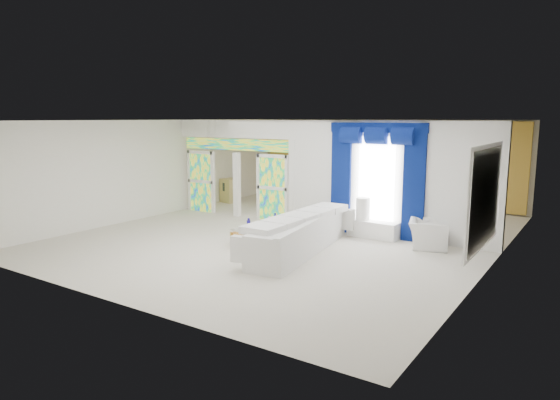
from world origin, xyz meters
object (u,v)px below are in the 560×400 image
Objects in this scene: coffee_table at (261,233)px; grand_piano at (307,190)px; white_sofa at (300,236)px; armchair at (428,234)px; console_table at (373,229)px.

grand_piano is (-1.83, 5.41, 0.30)m from coffee_table.
white_sofa is 6.54m from grand_piano.
grand_piano is at bearing 40.62° from armchair.
grand_piano is at bearing 138.99° from console_table.
armchair is at bearing 25.16° from coffee_table.
armchair is (2.34, 2.04, -0.05)m from white_sofa.
armchair is at bearing 32.37° from white_sofa.
white_sofa reaches higher than coffee_table.
grand_piano is (-5.52, 3.67, 0.17)m from armchair.
coffee_table is 4.08m from armchair.
white_sofa is 3.11m from armchair.
console_table is 0.66× the size of grand_piano.
grand_piano is at bearing 108.65° from coffee_table.
coffee_table is at bearing 99.43° from armchair.
coffee_table is at bearing 158.88° from white_sofa.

